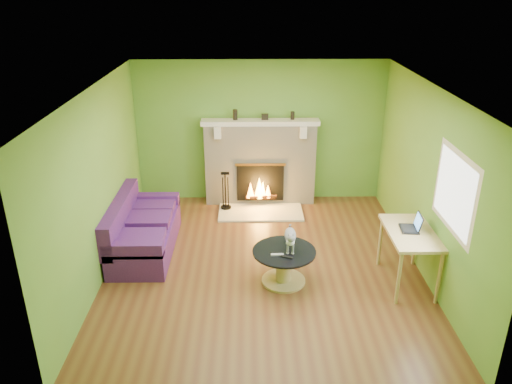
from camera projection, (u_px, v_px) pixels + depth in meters
floor at (263, 266)px, 7.32m from camera, size 5.00×5.00×0.00m
ceiling at (265, 89)px, 6.30m from camera, size 5.00×5.00×0.00m
wall_back at (260, 132)px, 9.11m from camera, size 5.00×0.00×5.00m
wall_front at (272, 288)px, 4.51m from camera, size 5.00×0.00×5.00m
wall_left at (99, 185)px, 6.78m from camera, size 0.00×5.00×5.00m
wall_right at (428, 183)px, 6.84m from camera, size 0.00×5.00×5.00m
window_frame at (455, 192)px, 5.91m from camera, size 0.00×1.20×1.20m
window_pane at (454, 192)px, 5.91m from camera, size 0.00×1.06×1.06m
fireplace at (260, 163)px, 9.15m from camera, size 2.10×0.46×1.58m
hearth at (261, 212)px, 8.97m from camera, size 1.50×0.75×0.03m
mantel at (260, 122)px, 8.82m from camera, size 2.10×0.28×0.08m
sofa at (142, 231)px, 7.64m from camera, size 0.87×1.84×0.83m
coffee_table at (284, 264)px, 6.83m from camera, size 0.87×0.87×0.49m
desk at (411, 238)px, 6.65m from camera, size 0.62×1.08×0.80m
cat at (290, 238)px, 6.73m from camera, size 0.23×0.56×0.34m
remote_silver at (277, 255)px, 6.64m from camera, size 0.17×0.05×0.02m
remote_black at (287, 257)px, 6.58m from camera, size 0.16×0.10×0.02m
laptop at (410, 222)px, 6.61m from camera, size 0.28×0.32×0.22m
fire_tools at (225, 190)px, 8.96m from camera, size 0.19×0.19×0.70m
mantel_vase_left at (235, 115)px, 8.79m from camera, size 0.08×0.08×0.18m
mantel_vase_right at (292, 116)px, 8.82m from camera, size 0.07×0.07×0.14m
mantel_box at (265, 117)px, 8.82m from camera, size 0.12×0.08×0.10m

